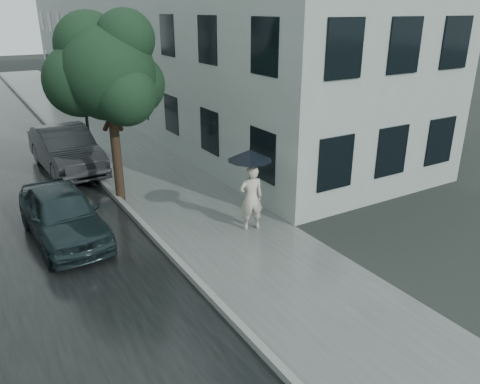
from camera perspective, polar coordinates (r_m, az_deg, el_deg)
ground at (r=10.76m, az=3.04°, el=-9.54°), size 120.00×120.00×0.00m
sidewalk at (r=21.08m, az=-15.02°, el=5.51°), size 3.50×60.00×0.01m
kerb_near at (r=20.66m, az=-19.88°, el=4.84°), size 0.15×60.00×0.15m
building_near at (r=29.15m, az=-10.16°, el=19.11°), size 7.02×36.00×9.00m
pedestrian at (r=12.30m, az=1.37°, el=-0.72°), size 0.73×0.56×1.78m
umbrella at (r=11.90m, az=1.20°, el=4.52°), size 1.28×1.28×1.32m
street_tree at (r=14.16m, az=-15.88°, el=13.94°), size 3.48×3.16×5.58m
lamp_post at (r=19.91m, az=-19.11°, el=12.42°), size 0.85×0.32×4.87m
car_near at (r=12.68m, az=-20.82°, el=-2.49°), size 1.82×4.11×1.37m
car_far at (r=18.10m, az=-20.44°, el=4.91°), size 1.92×4.88×1.58m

